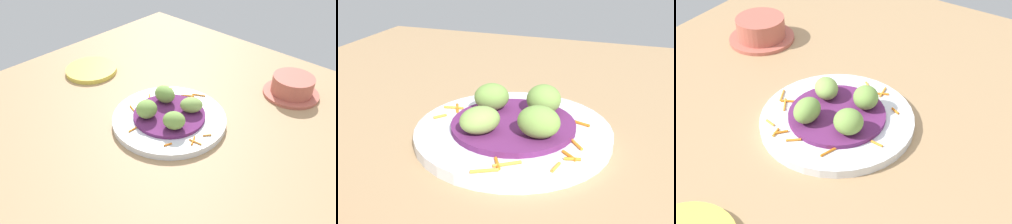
{
  "view_description": "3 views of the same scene",
  "coord_description": "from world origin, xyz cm",
  "views": [
    {
      "loc": [
        -44.63,
        46.55,
        53.59
      ],
      "look_at": [
        1.0,
        -2.37,
        5.44
      ],
      "focal_mm": 37.9,
      "sensor_mm": 36.0,
      "label": 1
    },
    {
      "loc": [
        16.99,
        -50.84,
        28.22
      ],
      "look_at": [
        0.2,
        -2.98,
        5.68
      ],
      "focal_mm": 43.45,
      "sensor_mm": 36.0,
      "label": 2
    },
    {
      "loc": [
        56.17,
        34.45,
        56.34
      ],
      "look_at": [
        0.81,
        -2.02,
        4.77
      ],
      "focal_mm": 51.97,
      "sensor_mm": 36.0,
      "label": 3
    }
  ],
  "objects": [
    {
      "name": "table_surface",
      "position": [
        0.0,
        0.0,
        1.0
      ],
      "size": [
        110.0,
        110.0,
        2.0
      ],
      "primitive_type": "cube",
      "color": "tan",
      "rests_on": "ground"
    },
    {
      "name": "cabbage_bed",
      "position": [
        1.32,
        -3.14,
        4.0
      ],
      "size": [
        17.07,
        17.07,
        0.83
      ],
      "primitive_type": "cylinder",
      "color": "#60235B",
      "rests_on": "main_plate"
    },
    {
      "name": "guac_scoop_right",
      "position": [
        4.4,
        1.22,
        6.51
      ],
      "size": [
        5.84,
        5.9,
        4.2
      ],
      "primitive_type": "ellipsoid",
      "rotation": [
        0.0,
        0.0,
        4.93
      ],
      "color": "#759E47",
      "rests_on": "cabbage_bed"
    },
    {
      "name": "main_plate",
      "position": [
        1.32,
        -3.14,
        2.79
      ],
      "size": [
        27.05,
        27.05,
        1.59
      ],
      "primitive_type": "cylinder",
      "color": "silver",
      "rests_on": "table_surface"
    },
    {
      "name": "terracotta_bowl",
      "position": [
        -14.24,
        -34.07,
        4.45
      ],
      "size": [
        14.52,
        14.52,
        5.4
      ],
      "color": "#B75B4C",
      "rests_on": "table_surface"
    },
    {
      "name": "guac_scoop_center",
      "position": [
        5.68,
        -6.23,
        6.5
      ],
      "size": [
        5.63,
        4.4,
        4.18
      ],
      "primitive_type": "ellipsoid",
      "rotation": [
        0.0,
        0.0,
        4.75
      ],
      "color": "#759E47",
      "rests_on": "cabbage_bed"
    },
    {
      "name": "carrot_garnish",
      "position": [
        2.31,
        -5.44,
        3.79
      ],
      "size": [
        22.47,
        23.4,
        0.4
      ],
      "color": "orange",
      "rests_on": "main_plate"
    },
    {
      "name": "guac_scoop_left",
      "position": [
        -1.76,
        -7.51,
        6.17
      ],
      "size": [
        6.78,
        6.76,
        3.51
      ],
      "primitive_type": "ellipsoid",
      "rotation": [
        0.0,
        0.0,
        2.35
      ],
      "color": "#84A851",
      "rests_on": "cabbage_bed"
    },
    {
      "name": "guac_scoop_back",
      "position": [
        -3.04,
        -0.06,
        6.37
      ],
      "size": [
        6.59,
        6.36,
        3.92
      ],
      "primitive_type": "ellipsoid",
      "rotation": [
        0.0,
        0.0,
        2.09
      ],
      "color": "#759E47",
      "rests_on": "cabbage_bed"
    }
  ]
}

